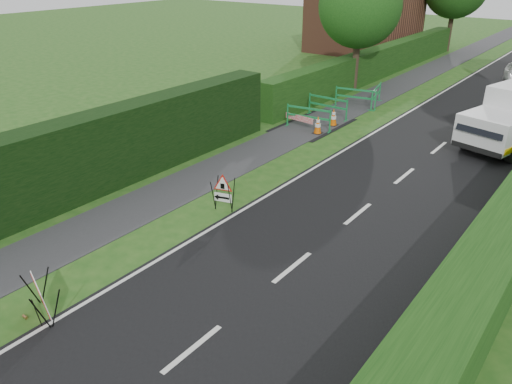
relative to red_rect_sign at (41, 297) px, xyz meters
The scene contains 17 objects.
ground 3.75m from the red_rect_sign, 79.30° to the left, with size 120.00×120.00×0.00m, color #1F4F16.
footpath 38.73m from the red_rect_sign, 93.42° to the left, with size 2.00×90.00×0.02m, color #2D2D30.
hedge_west_near 5.67m from the red_rect_sign, 139.69° to the left, with size 1.10×18.00×2.50m, color black.
hedge_west_far 26.02m from the red_rect_sign, 99.53° to the left, with size 1.00×24.00×1.80m, color #14380F.
house_west 35.00m from the red_rect_sign, 105.46° to the left, with size 7.50×7.40×7.88m.
tree_nw 22.37m from the red_rect_sign, 100.23° to the left, with size 4.40×4.40×6.70m.
red_rect_sign is the anchor object (origin of this frame).
triangle_sign 5.92m from the red_rect_sign, 91.29° to the left, with size 0.85×0.85×1.00m.
traffic_cone_0 16.74m from the red_rect_sign, 70.70° to the left, with size 0.38×0.38×0.79m.
traffic_cone_3 13.88m from the red_rect_sign, 96.46° to the left, with size 0.38×0.38×0.79m.
traffic_cone_4 15.26m from the red_rect_sign, 95.97° to the left, with size 0.38×0.38×0.79m.
ped_barrier_0 14.26m from the red_rect_sign, 98.95° to the left, with size 2.09×0.66×1.00m.
ped_barrier_1 16.32m from the red_rect_sign, 98.59° to the left, with size 2.07×0.38×1.00m.
ped_barrier_2 18.47m from the red_rect_sign, 96.62° to the left, with size 2.09×0.74×1.00m.
ped_barrier_3 19.40m from the red_rect_sign, 94.42° to the left, with size 0.82×2.08×1.00m.
redwhite_plank 14.21m from the red_rect_sign, 100.60° to the left, with size 1.50×0.04×0.25m, color red.
litter_can 0.63m from the red_rect_sign, 129.10° to the right, with size 0.07×0.07×0.12m, color #BF7F4C.
Camera 1 is at (7.96, -7.65, 6.90)m, focal length 35.00 mm.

